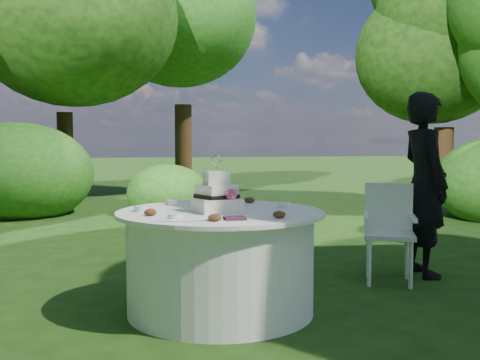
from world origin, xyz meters
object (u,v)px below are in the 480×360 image
Objects in this scene: table at (221,261)px; cake at (217,197)px; napkins at (235,218)px; chair at (389,225)px; guest at (425,184)px.

table is 0.50m from cake.
napkins is at bearing -87.15° from table.
cake is 0.47× the size of chair.
guest is 0.58m from chair.
table is at bearing 111.76° from guest.
guest is 4.14× the size of cake.
napkins is 0.33× the size of cake.
table is 1.79m from chair.
chair is (-0.43, -0.14, -0.36)m from guest.
guest reaches higher than table.
cake is at bearing 97.75° from napkins.
cake reaches higher than table.
table is 3.68× the size of cake.
guest is at bearing 31.30° from napkins.
napkins is 0.44m from cake.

